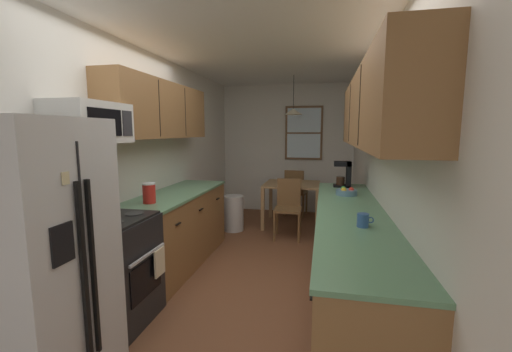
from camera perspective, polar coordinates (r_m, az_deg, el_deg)
name	(u,v)px	position (r m, az deg, el deg)	size (l,w,h in m)	color
ground_plane	(263,259)	(4.27, 1.16, -14.49)	(12.00, 12.00, 0.00)	brown
wall_left	(162,158)	(4.42, -16.27, 3.01)	(0.10, 9.00, 2.55)	silver
wall_right	(379,162)	(3.95, 20.86, 2.26)	(0.10, 9.00, 2.55)	silver
wall_back	(287,149)	(6.58, 5.51, 4.78)	(4.40, 0.10, 2.55)	silver
ceiling_slab	(263,49)	(4.07, 1.27, 21.58)	(4.40, 9.00, 0.08)	white
refrigerator	(39,258)	(2.44, -34.07, -11.92)	(0.69, 0.72, 1.71)	silver
stove_range	(112,269)	(3.08, -24.15, -14.82)	(0.66, 0.65, 1.10)	black
microwave_over_range	(90,123)	(2.93, -27.31, 8.35)	(0.39, 0.64, 0.33)	white
counter_left	(178,228)	(4.12, -13.68, -8.91)	(0.64, 1.90, 0.90)	olive
upper_cabinets_left	(161,111)	(3.98, -16.52, 11.05)	(0.33, 1.98, 0.64)	olive
counter_right	(350,257)	(3.25, 16.25, -13.61)	(0.64, 3.20, 0.90)	olive
upper_cabinets_right	(373,110)	(3.01, 20.04, 10.99)	(0.33, 2.88, 0.63)	olive
dining_table	(292,190)	(5.60, 6.41, -2.40)	(0.94, 0.87, 0.74)	#A87F51
dining_chair_near	(288,205)	(5.00, 5.71, -5.18)	(0.41, 0.41, 0.90)	brown
dining_chair_far	(295,190)	(6.26, 6.93, -2.55)	(0.45, 0.45, 0.90)	brown
pendant_light	(293,112)	(5.52, 6.62, 11.25)	(0.31, 0.31, 0.65)	black
back_window	(304,133)	(6.47, 8.45, 7.53)	(0.73, 0.05, 1.05)	brown
trash_bin	(234,213)	(5.37, -3.99, -6.56)	(0.33, 0.33, 0.58)	silver
storage_canister	(149,193)	(3.46, -18.39, -2.87)	(0.13, 0.13, 0.21)	red
dish_towel	(160,262)	(3.02, -16.69, -14.36)	(0.02, 0.16, 0.24)	beige
coffee_maker	(345,174)	(4.40, 15.44, 0.40)	(0.22, 0.18, 0.34)	black
mug_by_coffeemaker	(363,220)	(2.62, 18.42, -7.44)	(0.13, 0.09, 0.10)	#335999
fruit_bowl	(346,192)	(3.86, 15.69, -2.70)	(0.24, 0.24, 0.09)	#597F9E
table_serving_bowl	(288,182)	(5.57, 5.75, -1.00)	(0.17, 0.17, 0.06)	silver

